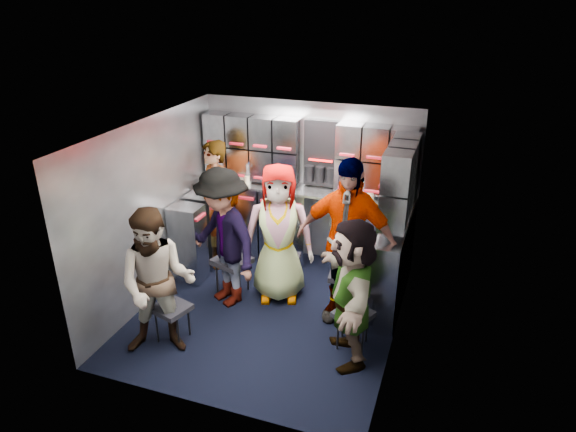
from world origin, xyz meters
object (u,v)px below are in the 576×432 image
(jump_seat_near_left, at_px, (172,310))
(attendant_arc_a, at_px, (158,284))
(jump_seat_mid_left, at_px, (232,263))
(attendant_arc_b, at_px, (223,238))
(jump_seat_mid_right, at_px, (348,276))
(jump_seat_center, at_px, (284,261))
(attendant_standing, at_px, (215,205))
(attendant_arc_e, at_px, (351,292))
(attendant_arc_c, at_px, (279,234))
(attendant_arc_d, at_px, (346,242))
(jump_seat_near_right, at_px, (353,316))

(jump_seat_near_left, xyz_separation_m, attendant_arc_a, (-0.00, -0.18, 0.41))
(jump_seat_mid_left, bearing_deg, attendant_arc_a, -99.78)
(attendant_arc_b, bearing_deg, jump_seat_mid_left, 120.83)
(jump_seat_mid_right, bearing_deg, attendant_arc_a, -139.54)
(jump_seat_center, bearing_deg, jump_seat_near_left, -119.62)
(jump_seat_near_left, bearing_deg, jump_seat_mid_left, 78.53)
(attendant_standing, distance_m, attendant_arc_e, 2.44)
(jump_seat_near_left, bearing_deg, attendant_arc_b, 76.16)
(jump_seat_mid_left, height_order, attendant_arc_b, attendant_arc_b)
(attendant_arc_c, bearing_deg, jump_seat_mid_left, 174.12)
(attendant_arc_a, relative_size, attendant_arc_d, 0.83)
(attendant_arc_a, height_order, attendant_arc_d, attendant_arc_d)
(jump_seat_near_left, height_order, jump_seat_near_right, jump_seat_near_right)
(jump_seat_near_right, height_order, attendant_standing, attendant_standing)
(attendant_arc_d, bearing_deg, jump_seat_mid_left, -178.84)
(jump_seat_mid_right, xyz_separation_m, jump_seat_near_right, (0.21, -0.65, -0.06))
(jump_seat_center, xyz_separation_m, attendant_arc_b, (-0.54, -0.48, 0.44))
(attendant_arc_c, bearing_deg, jump_seat_near_left, -141.79)
(jump_seat_mid_right, bearing_deg, jump_seat_near_left, -143.57)
(jump_seat_near_left, distance_m, attendant_arc_b, 0.98)
(jump_seat_near_left, xyz_separation_m, jump_seat_mid_left, (0.21, 1.02, 0.05))
(attendant_arc_d, bearing_deg, attendant_standing, 163.78)
(jump_seat_near_left, distance_m, jump_seat_near_right, 1.85)
(attendant_arc_c, bearing_deg, attendant_arc_a, -138.05)
(attendant_standing, relative_size, attendant_arc_a, 1.09)
(jump_seat_near_right, xyz_separation_m, attendant_arc_c, (-1.03, 0.63, 0.46))
(jump_seat_mid_right, height_order, jump_seat_near_right, jump_seat_mid_right)
(jump_seat_mid_left, relative_size, attendant_arc_c, 0.30)
(jump_seat_near_right, xyz_separation_m, attendant_arc_d, (-0.21, 0.47, 0.57))
(attendant_arc_b, xyz_separation_m, attendant_arc_e, (1.57, -0.51, -0.07))
(jump_seat_mid_left, bearing_deg, attendant_arc_b, -90.00)
(jump_seat_mid_left, relative_size, attendant_arc_b, 0.30)
(jump_seat_near_right, relative_size, attendant_arc_e, 0.29)
(attendant_arc_b, relative_size, attendant_arc_d, 0.88)
(jump_seat_near_left, distance_m, attendant_arc_a, 0.45)
(jump_seat_near_right, distance_m, attendant_arc_a, 1.95)
(jump_seat_mid_left, relative_size, attendant_standing, 0.29)
(attendant_standing, bearing_deg, attendant_arc_a, -30.56)
(jump_seat_mid_left, xyz_separation_m, attendant_arc_b, (0.00, -0.18, 0.41))
(jump_seat_center, bearing_deg, attendant_arc_a, -116.58)
(attendant_arc_c, height_order, attendant_arc_d, attendant_arc_d)
(attendant_arc_d, bearing_deg, jump_seat_near_right, -62.69)
(jump_seat_center, xyz_separation_m, attendant_arc_a, (-0.75, -1.50, 0.39))
(attendant_arc_a, relative_size, attendant_arc_b, 0.94)
(jump_seat_near_left, xyz_separation_m, jump_seat_center, (0.75, 1.32, 0.02))
(jump_seat_near_right, distance_m, attendant_standing, 2.40)
(jump_seat_mid_right, height_order, attendant_arc_b, attendant_arc_b)
(jump_seat_mid_left, relative_size, attendant_arc_d, 0.26)
(jump_seat_near_left, bearing_deg, jump_seat_center, 60.38)
(jump_seat_mid_right, distance_m, jump_seat_near_right, 0.69)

